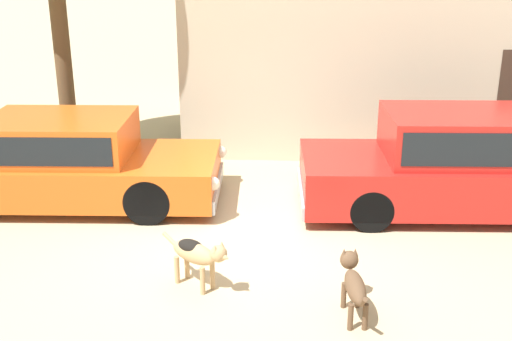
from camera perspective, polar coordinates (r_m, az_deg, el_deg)
The scene contains 5 objects.
ground_plane at distance 8.93m, azimuth -1.52°, elevation -5.86°, with size 80.00×80.00×0.00m, color tan.
parked_sedan_nearest at distance 10.30m, azimuth -16.75°, elevation 0.87°, with size 4.87×1.94×1.36m.
parked_sedan_second at distance 10.00m, azimuth 17.64°, elevation 0.65°, with size 4.87×1.88×1.53m.
stray_dog_spotted at distance 7.51m, azimuth -5.29°, elevation -7.36°, with size 0.90×0.69×0.68m.
stray_dog_tan at distance 7.09m, azimuth 8.72°, elevation -9.79°, with size 0.26×1.11×0.63m.
Camera 1 is at (0.58, -8.05, 3.84)m, focal length 44.79 mm.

